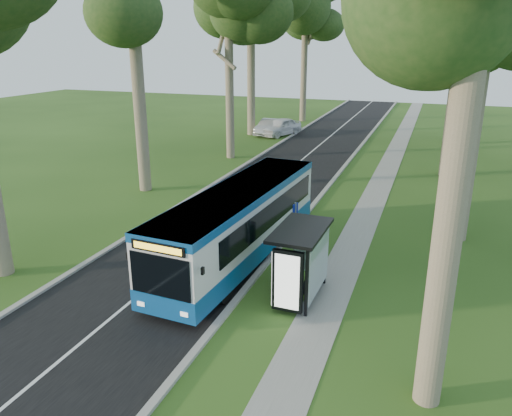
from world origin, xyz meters
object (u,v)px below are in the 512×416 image
at_px(bus_shelter, 301,254).
at_px(litter_bin, 320,243).
at_px(car_white, 280,127).
at_px(bus, 240,224).
at_px(bus_stop_sign, 295,227).
at_px(car_silver, 269,127).

distance_m(bus_shelter, litter_bin, 4.67).
bearing_deg(litter_bin, car_white, 110.84).
xyz_separation_m(bus, bus_stop_sign, (2.28, 0.26, 0.07)).
distance_m(bus_shelter, car_silver, 32.79).
height_order(litter_bin, car_white, car_white).
bearing_deg(bus_stop_sign, bus, -159.74).
relative_size(litter_bin, car_silver, 0.20).
xyz_separation_m(bus_shelter, car_silver, (-11.45, 30.71, -1.10)).
bearing_deg(litter_bin, bus_shelter, -86.18).
bearing_deg(litter_bin, car_silver, 113.02).
height_order(bus_shelter, litter_bin, bus_shelter).
relative_size(bus_stop_sign, bus_shelter, 0.87).
bearing_deg(bus_shelter, car_silver, 111.92).
bearing_deg(bus, car_white, 107.68).
distance_m(car_white, car_silver, 1.19).
bearing_deg(bus_stop_sign, litter_bin, 77.82).
bearing_deg(car_silver, bus, -71.56).
bearing_deg(bus_shelter, bus, 142.77).
distance_m(bus_stop_sign, car_silver, 29.69).
relative_size(bus, car_white, 2.41).
height_order(bus_shelter, car_white, bus_shelter).
distance_m(bus_stop_sign, litter_bin, 2.09).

